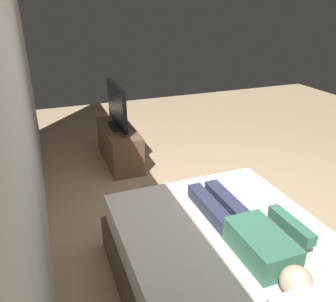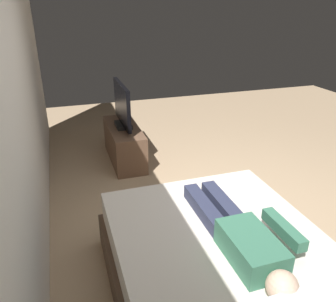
{
  "view_description": "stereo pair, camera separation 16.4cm",
  "coord_description": "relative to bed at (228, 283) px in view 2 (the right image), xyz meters",
  "views": [
    {
      "loc": [
        -2.24,
        1.62,
        2.05
      ],
      "look_at": [
        0.61,
        0.52,
        0.69
      ],
      "focal_mm": 35.87,
      "sensor_mm": 36.0,
      "label": 1
    },
    {
      "loc": [
        -2.3,
        1.47,
        2.05
      ],
      "look_at": [
        0.61,
        0.52,
        0.69
      ],
      "focal_mm": 35.87,
      "sensor_mm": 36.0,
      "label": 2
    }
  ],
  "objects": [
    {
      "name": "tv_stand",
      "position": [
        2.73,
        0.2,
        -0.01
      ],
      "size": [
        1.1,
        0.4,
        0.5
      ],
      "primitive_type": "cube",
      "color": "brown",
      "rests_on": "ground"
    },
    {
      "name": "tv",
      "position": [
        2.73,
        0.2,
        0.52
      ],
      "size": [
        0.88,
        0.2,
        0.59
      ],
      "color": "black",
      "rests_on": "tv_stand"
    },
    {
      "name": "person",
      "position": [
        0.03,
        -0.09,
        0.36
      ],
      "size": [
        1.26,
        0.46,
        0.18
      ],
      "color": "#387056",
      "rests_on": "bed"
    },
    {
      "name": "ground_plane",
      "position": [
        0.75,
        -0.52,
        -0.26
      ],
      "size": [
        10.0,
        10.0,
        0.0
      ],
      "primitive_type": "plane",
      "color": "tan"
    },
    {
      "name": "back_wall",
      "position": [
        1.15,
        1.27,
        1.14
      ],
      "size": [
        6.4,
        0.1,
        2.8
      ],
      "primitive_type": "cube",
      "color": "silver",
      "rests_on": "ground"
    },
    {
      "name": "remote",
      "position": [
        0.18,
        -0.49,
        0.29
      ],
      "size": [
        0.15,
        0.04,
        0.02
      ],
      "primitive_type": "cube",
      "color": "black",
      "rests_on": "bed"
    },
    {
      "name": "bed",
      "position": [
        0.0,
        0.0,
        0.0
      ],
      "size": [
        2.1,
        1.53,
        0.54
      ],
      "color": "brown",
      "rests_on": "ground"
    }
  ]
}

